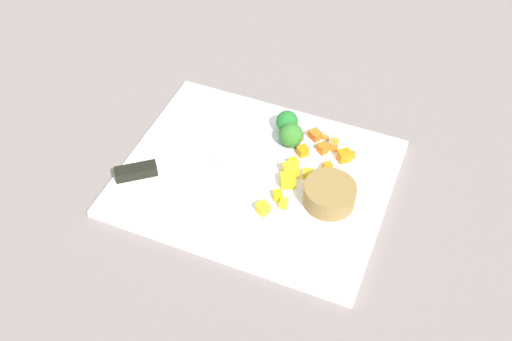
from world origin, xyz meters
TOP-DOWN VIEW (x-y plane):
  - ground_plane at (0.00, 0.00)m, footprint 4.00×4.00m
  - cutting_board at (0.00, 0.00)m, footprint 0.40×0.32m
  - prep_bowl at (-0.12, 0.01)m, footprint 0.08×0.08m
  - chef_knife at (0.10, 0.02)m, footprint 0.28×0.22m
  - carrot_dice_0 at (-0.10, -0.04)m, footprint 0.02×0.02m
  - carrot_dice_1 at (-0.08, -0.09)m, footprint 0.02×0.02m
  - carrot_dice_2 at (-0.07, -0.11)m, footprint 0.01×0.01m
  - carrot_dice_3 at (-0.12, -0.08)m, footprint 0.03×0.02m
  - carrot_dice_4 at (-0.06, -0.11)m, footprint 0.02×0.02m
  - carrot_dice_5 at (-0.13, -0.09)m, footprint 0.01×0.01m
  - carrot_dice_6 at (-0.03, -0.09)m, footprint 0.02×0.02m
  - carrot_dice_7 at (-0.09, -0.10)m, footprint 0.02×0.02m
  - carrot_dice_8 at (-0.10, -0.05)m, footprint 0.02×0.02m
  - carrot_dice_9 at (-0.05, -0.07)m, footprint 0.02×0.02m
  - pepper_dice_0 at (-0.07, -0.03)m, footprint 0.02×0.02m
  - pepper_dice_1 at (-0.05, 0.03)m, footprint 0.02×0.02m
  - pepper_dice_2 at (-0.05, 0.00)m, footprint 0.03×0.03m
  - pepper_dice_3 at (-0.06, 0.04)m, footprint 0.01×0.02m
  - pepper_dice_4 at (-0.05, -0.04)m, footprint 0.02×0.02m
  - pepper_dice_5 at (-0.04, 0.06)m, footprint 0.02×0.02m
  - pepper_dice_6 at (-0.05, -0.02)m, footprint 0.03×0.03m
  - broccoli_floret_0 at (-0.01, -0.11)m, footprint 0.04×0.04m
  - broccoli_floret_1 at (-0.03, -0.08)m, footprint 0.04×0.04m

SIDE VIEW (x-z plane):
  - ground_plane at x=0.00m, z-range 0.00..0.00m
  - cutting_board at x=0.00m, z-range 0.00..0.01m
  - carrot_dice_2 at x=-0.07m, z-range 0.01..0.02m
  - carrot_dice_5 at x=-0.13m, z-range 0.01..0.02m
  - pepper_dice_0 at x=-0.07m, z-range 0.01..0.02m
  - chef_knife at x=0.10m, z-range 0.01..0.03m
  - pepper_dice_3 at x=-0.06m, z-range 0.01..0.02m
  - carrot_dice_8 at x=-0.10m, z-range 0.01..0.02m
  - pepper_dice_4 at x=-0.05m, z-range 0.01..0.02m
  - pepper_dice_1 at x=-0.05m, z-range 0.01..0.02m
  - carrot_dice_7 at x=-0.09m, z-range 0.01..0.03m
  - carrot_dice_1 at x=-0.08m, z-range 0.01..0.03m
  - carrot_dice_9 at x=-0.05m, z-range 0.01..0.03m
  - carrot_dice_4 at x=-0.06m, z-range 0.01..0.03m
  - pepper_dice_5 at x=-0.04m, z-range 0.01..0.03m
  - carrot_dice_0 at x=-0.10m, z-range 0.01..0.03m
  - carrot_dice_6 at x=-0.03m, z-range 0.01..0.03m
  - carrot_dice_3 at x=-0.12m, z-range 0.01..0.03m
  - pepper_dice_2 at x=-0.05m, z-range 0.01..0.03m
  - pepper_dice_6 at x=-0.05m, z-range 0.01..0.03m
  - prep_bowl at x=-0.12m, z-range 0.01..0.04m
  - broccoli_floret_1 at x=-0.03m, z-range 0.01..0.05m
  - broccoli_floret_0 at x=-0.01m, z-range 0.01..0.05m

